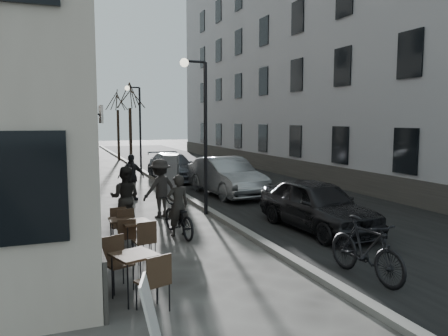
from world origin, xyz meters
TOP-DOWN VIEW (x-y plane):
  - ground at (0.00, 0.00)m, footprint 120.00×120.00m
  - road at (3.85, 16.00)m, footprint 7.30×60.00m
  - kerb at (0.20, 16.00)m, footprint 0.25×60.00m
  - building_left at (-6.00, 16.50)m, footprint 4.00×35.00m
  - building_right at (9.50, 16.50)m, footprint 4.00×35.00m
  - streetlamp_near at (-0.17, 6.00)m, footprint 0.90×0.28m
  - streetlamp_far at (-0.17, 18.00)m, footprint 0.90×0.28m
  - tree_near at (-0.10, 21.00)m, footprint 2.40×2.40m
  - tree_far at (-0.10, 27.00)m, footprint 2.40×2.40m
  - bistro_set_a at (-3.39, -0.18)m, footprint 0.99×1.71m
  - bistro_set_b at (-2.95, 2.37)m, footprint 0.75×1.65m
  - bistro_set_c at (-3.16, 2.96)m, footprint 0.62×1.51m
  - sign_board at (-3.46, -2.00)m, footprint 0.50×0.65m
  - utility_cabinet at (0.10, 11.08)m, footprint 0.94×1.22m
  - bicycle at (-1.58, 3.68)m, footprint 0.91×2.02m
  - cyclist_rider at (-1.58, 3.68)m, footprint 0.66×0.47m
  - pedestrian_near at (-2.80, 5.03)m, footprint 1.07×0.96m
  - pedestrian_mid at (-1.52, 6.09)m, footprint 1.40×1.13m
  - pedestrian_far at (-1.92, 9.48)m, footprint 1.13×0.63m
  - car_near at (2.30, 2.86)m, footprint 1.97×4.38m
  - car_mid at (1.99, 9.22)m, footprint 2.04×4.91m
  - car_far at (1.00, 14.52)m, footprint 2.00×4.84m
  - moped at (1.06, -0.79)m, footprint 0.74×2.07m

SIDE VIEW (x-z plane):
  - ground at x=0.00m, z-range 0.00..0.00m
  - road at x=3.85m, z-range 0.00..0.00m
  - kerb at x=0.20m, z-range 0.00..0.12m
  - sign_board at x=-3.46m, z-range -0.10..0.93m
  - bistro_set_c at x=-3.16m, z-range 0.01..0.90m
  - bistro_set_b at x=-2.95m, z-range 0.01..0.96m
  - bistro_set_a at x=-3.39m, z-range 0.01..1.00m
  - bicycle at x=-1.58m, z-range 0.00..1.03m
  - moped at x=1.06m, z-range 0.00..1.22m
  - car_far at x=1.00m, z-range 0.00..1.40m
  - car_near at x=2.30m, z-range 0.00..1.46m
  - car_mid at x=1.99m, z-range 0.00..1.58m
  - utility_cabinet at x=0.10m, z-range 0.00..1.62m
  - cyclist_rider at x=-1.58m, z-range 0.00..1.68m
  - pedestrian_far at x=-1.92m, z-range 0.00..1.82m
  - pedestrian_near at x=-2.80m, z-range 0.00..1.82m
  - pedestrian_mid at x=-1.52m, z-range 0.00..1.89m
  - streetlamp_near at x=-0.17m, z-range 0.62..5.71m
  - streetlamp_far at x=-0.17m, z-range 0.62..5.71m
  - tree_near at x=-0.10m, z-range 1.81..7.51m
  - tree_far at x=-0.10m, z-range 1.81..7.51m
  - building_left at x=-6.00m, z-range 0.00..16.00m
  - building_right at x=9.50m, z-range 0.00..16.00m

